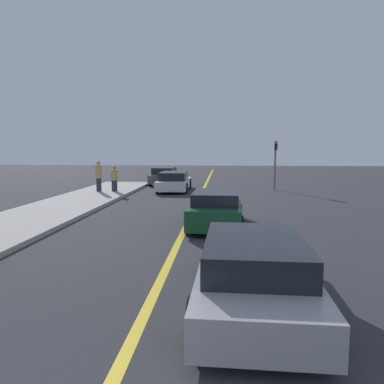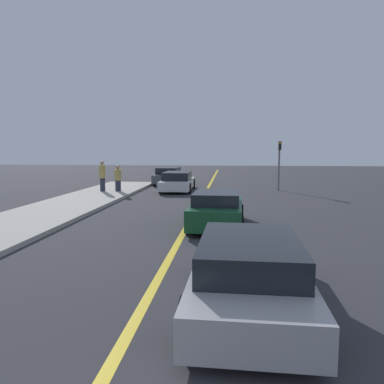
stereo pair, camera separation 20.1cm
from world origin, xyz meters
The scene contains 9 objects.
road_center_line centered at (0.00, 18.00, 0.00)m, with size 0.20×60.00×0.01m.
sidewalk_left centered at (-6.05, 13.92, 0.08)m, with size 3.55×27.85×0.16m.
car_near_right_lane centered at (1.84, 5.68, 0.61)m, with size 2.09×4.83×1.24m.
car_ahead_center centered at (1.05, 12.25, 0.62)m, with size 1.97×4.04×1.26m.
car_far_distant centered at (-1.86, 23.28, 0.61)m, with size 2.03×4.80×1.25m.
car_parked_left_lot centered at (-3.16, 27.60, 0.63)m, with size 2.00×4.18×1.31m.
pedestrian_far_standing centered at (-6.20, 21.25, 1.08)m, with size 0.36×0.36×1.84m.
pedestrian_by_sign centered at (-5.29, 21.42, 0.93)m, with size 0.40×0.40×1.58m.
traffic_light centered at (4.71, 24.10, 2.02)m, with size 0.18×0.40×3.21m.
Camera 1 is at (1.27, -0.78, 2.75)m, focal length 35.00 mm.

